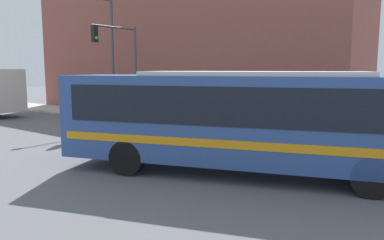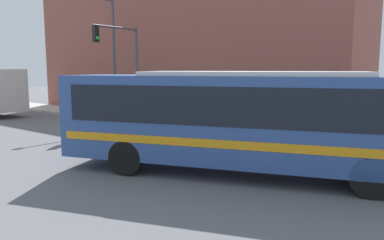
{
  "view_description": "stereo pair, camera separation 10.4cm",
  "coord_description": "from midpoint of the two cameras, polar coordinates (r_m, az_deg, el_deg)",
  "views": [
    {
      "loc": [
        -10.98,
        -3.71,
        3.27
      ],
      "look_at": [
        0.02,
        4.58,
        1.38
      ],
      "focal_mm": 35.0,
      "sensor_mm": 36.0,
      "label": 1
    },
    {
      "loc": [
        -10.92,
        -3.79,
        3.27
      ],
      "look_at": [
        0.02,
        4.58,
        1.38
      ],
      "focal_mm": 35.0,
      "sensor_mm": 36.0,
      "label": 2
    }
  ],
  "objects": [
    {
      "name": "fire_hydrant",
      "position": [
        18.33,
        9.24,
        -1.07
      ],
      "size": [
        0.21,
        0.29,
        0.66
      ],
      "color": "#999999",
      "rests_on": "sidewalk"
    },
    {
      "name": "pedestrian_near_corner",
      "position": [
        19.69,
        6.33,
        1.34
      ],
      "size": [
        0.34,
        0.34,
        1.8
      ],
      "color": "#47382D",
      "rests_on": "sidewalk"
    },
    {
      "name": "city_bus",
      "position": [
        11.39,
        8.79,
        0.64
      ],
      "size": [
        6.23,
        11.95,
        3.19
      ],
      "rotation": [
        0.0,
        0.0,
        0.34
      ],
      "color": "#2D4C8C",
      "rests_on": "ground_plane"
    },
    {
      "name": "parking_meter",
      "position": [
        21.59,
        -4.61,
        1.77
      ],
      "size": [
        0.14,
        0.14,
        1.27
      ],
      "color": "#47474C",
      "rests_on": "sidewalk"
    },
    {
      "name": "pedestrian_mid_block",
      "position": [
        19.02,
        8.26,
        1.02
      ],
      "size": [
        0.34,
        0.34,
        1.77
      ],
      "color": "slate",
      "rests_on": "sidewalk"
    },
    {
      "name": "street_lamp",
      "position": [
        24.64,
        -12.78,
        10.65
      ],
      "size": [
        2.67,
        0.28,
        7.46
      ],
      "color": "#47474C",
      "rests_on": "sidewalk"
    },
    {
      "name": "traffic_light_pole",
      "position": [
        22.43,
        -10.77,
        9.45
      ],
      "size": [
        3.28,
        0.35,
        5.6
      ],
      "color": "#47474C",
      "rests_on": "sidewalk"
    },
    {
      "name": "ground_plane",
      "position": [
        12.03,
        17.58,
        -8.33
      ],
      "size": [
        120.0,
        120.0,
        0.0
      ],
      "primitive_type": "plane",
      "color": "slate"
    },
    {
      "name": "building_facade",
      "position": [
        27.74,
        -2.08,
        10.99
      ],
      "size": [
        6.0,
        25.39,
        9.61
      ],
      "color": "brown",
      "rests_on": "ground_plane"
    },
    {
      "name": "sidewalk",
      "position": [
        29.37,
        -17.34,
        1.21
      ],
      "size": [
        3.07,
        70.0,
        0.14
      ],
      "color": "#B7B2A8",
      "rests_on": "ground_plane"
    }
  ]
}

